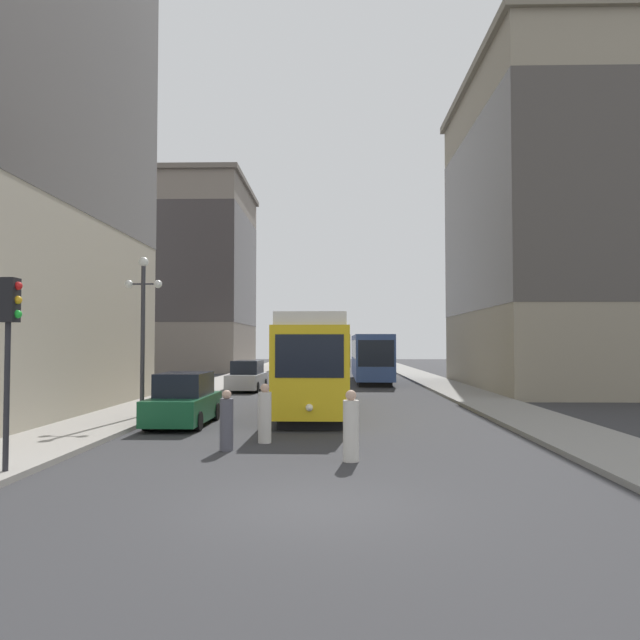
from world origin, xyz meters
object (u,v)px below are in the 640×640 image
transit_bus (371,356)px  pedestrian_crossing_far (227,422)px  pedestrian_on_sidewalk (351,428)px  parked_car_left_mid (247,377)px  pedestrian_crossing_near (265,415)px  streetcar (318,361)px  parked_car_left_near (184,401)px  lamp_post_left_near (143,312)px  traffic_light_near_left (9,322)px

transit_bus → pedestrian_crossing_far: transit_bus is taller
pedestrian_crossing_far → pedestrian_on_sidewalk: (3.28, -1.43, 0.05)m
parked_car_left_mid → transit_bus: bearing=50.7°
pedestrian_crossing_near → pedestrian_crossing_far: bearing=159.3°
pedestrian_on_sidewalk → pedestrian_crossing_near: bearing=150.7°
pedestrian_on_sidewalk → parked_car_left_mid: bearing=123.5°
streetcar → parked_car_left_near: size_ratio=3.04×
pedestrian_on_sidewalk → lamp_post_left_near: lamp_post_left_near is taller
pedestrian_crossing_near → traffic_light_near_left: bearing=147.7°
lamp_post_left_near → parked_car_left_mid: bearing=82.3°
pedestrian_crossing_near → pedestrian_on_sidewalk: bearing=-124.1°
parked_car_left_near → traffic_light_near_left: 8.92m
pedestrian_crossing_near → lamp_post_left_near: 7.91m
streetcar → transit_bus: (3.40, 19.23, -0.15)m
pedestrian_crossing_near → traffic_light_near_left: (-4.94, -4.70, 2.52)m
parked_car_left_near → traffic_light_near_left: size_ratio=1.10×
transit_bus → lamp_post_left_near: size_ratio=2.17×
traffic_light_near_left → lamp_post_left_near: bearing=91.3°
parked_car_left_near → pedestrian_crossing_near: (3.26, -3.70, -0.05)m
traffic_light_near_left → pedestrian_on_sidewalk: bearing=15.3°
parked_car_left_near → parked_car_left_mid: size_ratio=0.96×
parked_car_left_near → pedestrian_crossing_near: bearing=-48.0°
streetcar → pedestrian_crossing_far: streetcar is taller
transit_bus → pedestrian_on_sidewalk: transit_bus is taller
pedestrian_on_sidewalk → traffic_light_near_left: traffic_light_near_left is taller
pedestrian_on_sidewalk → traffic_light_near_left: 8.01m
parked_car_left_near → pedestrian_on_sidewalk: size_ratio=2.62×
parked_car_left_mid → streetcar: bearing=-63.7°
transit_bus → pedestrian_crossing_far: (-5.57, -29.25, -1.20)m
transit_bus → pedestrian_crossing_near: (-4.69, -27.99, -1.16)m
parked_car_left_near → parked_car_left_mid: same height
parked_car_left_near → pedestrian_on_sidewalk: 8.54m
parked_car_left_mid → pedestrian_crossing_near: size_ratio=2.77×
parked_car_left_mid → lamp_post_left_near: bearing=-95.3°
transit_bus → pedestrian_crossing_far: 29.80m
pedestrian_crossing_near → lamp_post_left_near: lamp_post_left_near is taller
pedestrian_on_sidewalk → transit_bus: bearing=104.7°
parked_car_left_mid → pedestrian_crossing_far: (2.38, -20.34, -0.10)m
pedestrian_crossing_near → pedestrian_on_sidewalk: 3.60m
parked_car_left_mid → lamp_post_left_near: size_ratio=0.79×
parked_car_left_mid → pedestrian_on_sidewalk: size_ratio=2.72×
transit_bus → pedestrian_crossing_near: transit_bus is taller
pedestrian_crossing_far → parked_car_left_near: bearing=48.6°
parked_car_left_mid → pedestrian_crossing_near: parked_car_left_mid is taller
pedestrian_crossing_near → pedestrian_crossing_far: (-0.88, -1.26, -0.04)m
parked_car_left_near → pedestrian_crossing_near: 4.93m
lamp_post_left_near → pedestrian_crossing_near: bearing=-44.4°
parked_car_left_near → pedestrian_crossing_far: (2.38, -4.96, -0.10)m
streetcar → pedestrian_on_sidewalk: streetcar is taller
lamp_post_left_near → streetcar: bearing=29.8°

